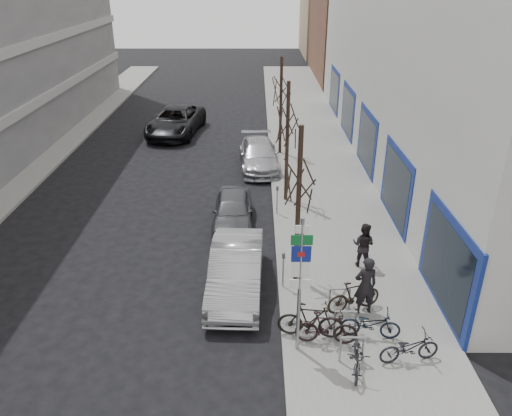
{
  "coord_description": "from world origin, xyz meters",
  "views": [
    {
      "loc": [
        1.29,
        -10.8,
        9.62
      ],
      "look_at": [
        1.25,
        5.16,
        2.0
      ],
      "focal_mm": 35.0,
      "sensor_mm": 36.0,
      "label": 1
    }
  ],
  "objects_px": {
    "highway_sign_pole": "(300,279)",
    "bike_far_curb": "(410,345)",
    "bike_rack": "(345,320)",
    "bike_far_inner": "(354,295)",
    "tree_far": "(281,83)",
    "meter_back": "(273,154)",
    "bike_mid_curb": "(371,322)",
    "bike_mid_inner": "(311,320)",
    "parked_car_back": "(259,155)",
    "meter_mid": "(277,197)",
    "bike_near_left": "(358,354)",
    "tree_mid": "(288,114)",
    "pedestrian_far": "(363,245)",
    "pedestrian_near": "(365,286)",
    "tree_near": "(300,170)",
    "parked_car_mid": "(233,211)",
    "parked_car_front": "(236,270)",
    "lane_car": "(176,121)",
    "bike_near_right": "(326,327)",
    "meter_front": "(283,267)"
  },
  "relations": [
    {
      "from": "bike_mid_curb",
      "to": "bike_mid_inner",
      "type": "height_order",
      "value": "bike_mid_inner"
    },
    {
      "from": "bike_far_curb",
      "to": "parked_car_back",
      "type": "relative_size",
      "value": 0.34
    },
    {
      "from": "tree_far",
      "to": "meter_back",
      "type": "height_order",
      "value": "tree_far"
    },
    {
      "from": "pedestrian_far",
      "to": "bike_mid_curb",
      "type": "bearing_deg",
      "value": 112.19
    },
    {
      "from": "lane_car",
      "to": "meter_front",
      "type": "bearing_deg",
      "value": -63.17
    },
    {
      "from": "tree_near",
      "to": "meter_mid",
      "type": "height_order",
      "value": "tree_near"
    },
    {
      "from": "bike_near_left",
      "to": "parked_car_back",
      "type": "height_order",
      "value": "parked_car_back"
    },
    {
      "from": "tree_far",
      "to": "bike_near_left",
      "type": "relative_size",
      "value": 3.43
    },
    {
      "from": "lane_car",
      "to": "pedestrian_far",
      "type": "distance_m",
      "value": 18.57
    },
    {
      "from": "bike_far_curb",
      "to": "bike_near_left",
      "type": "bearing_deg",
      "value": 92.22
    },
    {
      "from": "bike_near_left",
      "to": "bike_far_curb",
      "type": "height_order",
      "value": "bike_far_curb"
    },
    {
      "from": "meter_mid",
      "to": "bike_mid_curb",
      "type": "bearing_deg",
      "value": -73.62
    },
    {
      "from": "highway_sign_pole",
      "to": "pedestrian_far",
      "type": "height_order",
      "value": "highway_sign_pole"
    },
    {
      "from": "bike_mid_curb",
      "to": "parked_car_front",
      "type": "relative_size",
      "value": 0.36
    },
    {
      "from": "tree_mid",
      "to": "pedestrian_far",
      "type": "xyz_separation_m",
      "value": [
        2.4,
        -5.68,
        -3.11
      ]
    },
    {
      "from": "pedestrian_near",
      "to": "bike_mid_inner",
      "type": "bearing_deg",
      "value": 24.42
    },
    {
      "from": "meter_mid",
      "to": "bike_far_inner",
      "type": "height_order",
      "value": "meter_mid"
    },
    {
      "from": "meter_front",
      "to": "parked_car_back",
      "type": "height_order",
      "value": "parked_car_back"
    },
    {
      "from": "parked_car_mid",
      "to": "pedestrian_near",
      "type": "relative_size",
      "value": 2.08
    },
    {
      "from": "bike_mid_inner",
      "to": "pedestrian_near",
      "type": "bearing_deg",
      "value": -49.49
    },
    {
      "from": "bike_rack",
      "to": "bike_far_inner",
      "type": "bearing_deg",
      "value": 68.47
    },
    {
      "from": "meter_back",
      "to": "meter_mid",
      "type": "bearing_deg",
      "value": -90.0
    },
    {
      "from": "bike_near_left",
      "to": "bike_far_inner",
      "type": "relative_size",
      "value": 0.89
    },
    {
      "from": "bike_rack",
      "to": "bike_far_inner",
      "type": "xyz_separation_m",
      "value": [
        0.44,
        1.12,
        0.04
      ]
    },
    {
      "from": "tree_near",
      "to": "meter_back",
      "type": "relative_size",
      "value": 4.33
    },
    {
      "from": "bike_far_curb",
      "to": "pedestrian_near",
      "type": "bearing_deg",
      "value": 10.61
    },
    {
      "from": "bike_far_curb",
      "to": "lane_car",
      "type": "height_order",
      "value": "lane_car"
    },
    {
      "from": "meter_mid",
      "to": "bike_far_curb",
      "type": "xyz_separation_m",
      "value": [
        3.19,
        -8.97,
        -0.26
      ]
    },
    {
      "from": "meter_mid",
      "to": "bike_far_curb",
      "type": "relative_size",
      "value": 0.76
    },
    {
      "from": "meter_mid",
      "to": "pedestrian_near",
      "type": "height_order",
      "value": "pedestrian_near"
    },
    {
      "from": "bike_near_right",
      "to": "pedestrian_near",
      "type": "bearing_deg",
      "value": -37.99
    },
    {
      "from": "bike_far_curb",
      "to": "meter_back",
      "type": "bearing_deg",
      "value": 2.29
    },
    {
      "from": "parked_car_back",
      "to": "bike_far_curb",
      "type": "bearing_deg",
      "value": -79.37
    },
    {
      "from": "bike_rack",
      "to": "parked_car_front",
      "type": "xyz_separation_m",
      "value": [
        -3.2,
        2.38,
        0.12
      ]
    },
    {
      "from": "tree_mid",
      "to": "parked_car_front",
      "type": "xyz_separation_m",
      "value": [
        -2.0,
        -7.02,
        -3.32
      ]
    },
    {
      "from": "bike_mid_curb",
      "to": "bike_rack",
      "type": "bearing_deg",
      "value": 89.8
    },
    {
      "from": "bike_far_inner",
      "to": "parked_car_back",
      "type": "relative_size",
      "value": 0.37
    },
    {
      "from": "bike_mid_curb",
      "to": "meter_mid",
      "type": "bearing_deg",
      "value": 23.96
    },
    {
      "from": "meter_front",
      "to": "parked_car_mid",
      "type": "distance_m",
      "value": 5.04
    },
    {
      "from": "bike_rack",
      "to": "bike_mid_inner",
      "type": "bearing_deg",
      "value": -175.24
    },
    {
      "from": "meter_mid",
      "to": "bike_near_left",
      "type": "bearing_deg",
      "value": -79.3
    },
    {
      "from": "pedestrian_near",
      "to": "tree_mid",
      "type": "bearing_deg",
      "value": -85.77
    },
    {
      "from": "bike_near_right",
      "to": "pedestrian_near",
      "type": "height_order",
      "value": "pedestrian_near"
    },
    {
      "from": "meter_mid",
      "to": "parked_car_back",
      "type": "bearing_deg",
      "value": 97.21
    },
    {
      "from": "parked_car_mid",
      "to": "pedestrian_near",
      "type": "xyz_separation_m",
      "value": [
        4.24,
        -6.03,
        0.43
      ]
    },
    {
      "from": "bike_rack",
      "to": "pedestrian_near",
      "type": "xyz_separation_m",
      "value": [
        0.74,
        1.05,
        0.45
      ]
    },
    {
      "from": "highway_sign_pole",
      "to": "bike_far_curb",
      "type": "distance_m",
      "value": 3.47
    },
    {
      "from": "bike_mid_inner",
      "to": "tree_near",
      "type": "bearing_deg",
      "value": 11.26
    },
    {
      "from": "bike_near_right",
      "to": "parked_car_front",
      "type": "height_order",
      "value": "parked_car_front"
    },
    {
      "from": "tree_near",
      "to": "bike_mid_curb",
      "type": "height_order",
      "value": "tree_near"
    }
  ]
}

